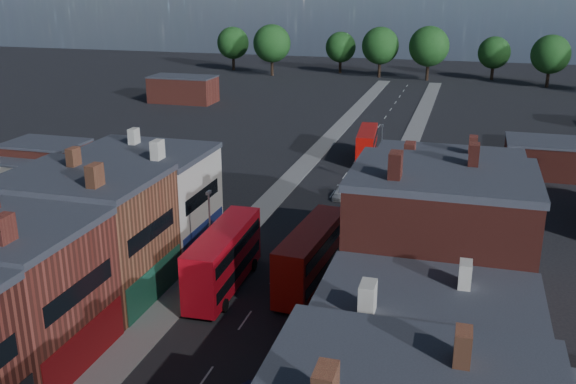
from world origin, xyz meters
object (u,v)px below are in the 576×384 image
Objects in this scene: car_3 at (340,194)px; bus_2 at (367,144)px; bus_0 at (224,257)px; bus_1 at (312,255)px; car_2 at (231,270)px.

bus_2 is at bearing 86.19° from car_3.
bus_0 is 3.20× the size of car_3.
car_2 is (-7.25, -0.17, -2.27)m from bus_1.
car_3 reaches higher than car_2.
car_3 is (4.70, 26.02, -2.28)m from bus_0.
bus_0 is at bearing -88.94° from car_2.
bus_1 reaches higher than car_3.
bus_0 is 3.33m from car_2.
bus_1 is at bearing -4.70° from car_2.
car_3 is (-2.25, 23.45, -2.25)m from bus_1.
car_2 is (-5.30, -41.24, -1.91)m from bus_2.
bus_2 is at bearing 76.60° from car_2.
bus_1 is 3.19× the size of car_3.
car_2 is 1.02× the size of car_3.
car_2 is at bearing -174.02° from bus_1.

